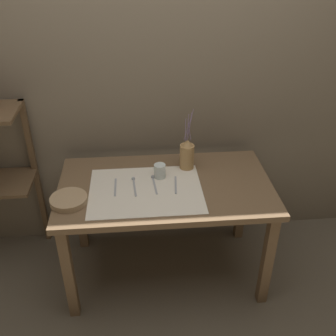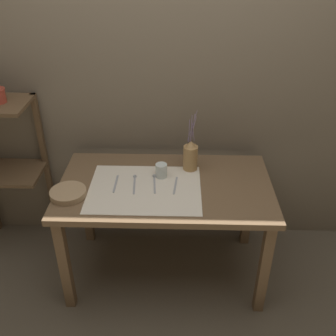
# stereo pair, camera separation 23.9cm
# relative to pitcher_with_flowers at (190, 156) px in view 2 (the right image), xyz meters

# --- Properties ---
(ground_plane) EXTENTS (12.00, 12.00, 0.00)m
(ground_plane) POSITION_rel_pitcher_with_flowers_xyz_m (-0.16, -0.19, -0.84)
(ground_plane) COLOR brown
(stone_wall_back) EXTENTS (7.00, 0.06, 2.40)m
(stone_wall_back) POSITION_rel_pitcher_with_flowers_xyz_m (-0.16, 0.30, 0.36)
(stone_wall_back) COLOR #6B5E4C
(stone_wall_back) RESTS_ON ground_plane
(wooden_table) EXTENTS (1.33, 0.76, 0.74)m
(wooden_table) POSITION_rel_pitcher_with_flowers_xyz_m (-0.16, -0.19, -0.19)
(wooden_table) COLOR brown
(wooden_table) RESTS_ON ground_plane
(wooden_shelf_unit) EXTENTS (0.52, 0.35, 1.17)m
(wooden_shelf_unit) POSITION_rel_pitcher_with_flowers_xyz_m (-1.30, 0.12, -0.02)
(wooden_shelf_unit) COLOR brown
(wooden_shelf_unit) RESTS_ON ground_plane
(linen_cloth) EXTENTS (0.69, 0.53, 0.00)m
(linen_cloth) POSITION_rel_pitcher_with_flowers_xyz_m (-0.28, -0.24, -0.10)
(linen_cloth) COLOR beige
(linen_cloth) RESTS_ON wooden_table
(pitcher_with_flowers) EXTENTS (0.09, 0.09, 0.43)m
(pitcher_with_flowers) POSITION_rel_pitcher_with_flowers_xyz_m (0.00, 0.00, 0.00)
(pitcher_with_flowers) COLOR #A87F4C
(pitcher_with_flowers) RESTS_ON wooden_table
(wooden_bowl) EXTENTS (0.22, 0.22, 0.04)m
(wooden_bowl) POSITION_rel_pitcher_with_flowers_xyz_m (-0.73, -0.33, -0.08)
(wooden_bowl) COLOR #9E7F5B
(wooden_bowl) RESTS_ON wooden_table
(glass_tumbler_near) EXTENTS (0.07, 0.07, 0.09)m
(glass_tumbler_near) POSITION_rel_pitcher_with_flowers_xyz_m (-0.19, -0.10, -0.05)
(glass_tumbler_near) COLOR silver
(glass_tumbler_near) RESTS_ON wooden_table
(knife_center) EXTENTS (0.01, 0.19, 0.00)m
(knife_center) POSITION_rel_pitcher_with_flowers_xyz_m (-0.47, -0.20, -0.09)
(knife_center) COLOR #939399
(knife_center) RESTS_ON wooden_table
(spoon_outer) EXTENTS (0.03, 0.20, 0.02)m
(spoon_outer) POSITION_rel_pitcher_with_flowers_xyz_m (-0.35, -0.15, -0.09)
(spoon_outer) COLOR #939399
(spoon_outer) RESTS_ON wooden_table
(spoon_inner) EXTENTS (0.03, 0.20, 0.02)m
(spoon_inner) POSITION_rel_pitcher_with_flowers_xyz_m (-0.23, -0.14, -0.09)
(spoon_inner) COLOR #939399
(spoon_inner) RESTS_ON wooden_table
(fork_outer) EXTENTS (0.03, 0.19, 0.00)m
(fork_outer) POSITION_rel_pitcher_with_flowers_xyz_m (-0.09, -0.20, -0.09)
(fork_outer) COLOR #939399
(fork_outer) RESTS_ON wooden_table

